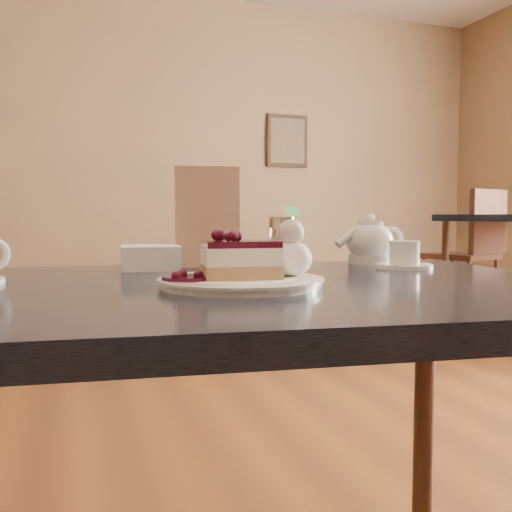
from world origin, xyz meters
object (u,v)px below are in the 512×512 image
object	(u,v)px
main_table	(235,329)
tea_set	(376,246)
dessert_plate	(241,283)
cheesecake_slice	(241,260)

from	to	relation	value
main_table	tea_set	world-z (taller)	tea_set
main_table	dessert_plate	size ratio (longest dim) A/B	5.01
main_table	cheesecake_slice	xyz separation A→B (m)	(-0.01, -0.05, 0.11)
main_table	cheesecake_slice	bearing A→B (deg)	-90.00
tea_set	cheesecake_slice	bearing A→B (deg)	-144.61
dessert_plate	cheesecake_slice	world-z (taller)	cheesecake_slice
cheesecake_slice	main_table	bearing A→B (deg)	90.00
dessert_plate	main_table	bearing A→B (deg)	83.64
tea_set	main_table	bearing A→B (deg)	-149.04
dessert_plate	cheesecake_slice	xyz separation A→B (m)	(0.00, 0.00, 0.03)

